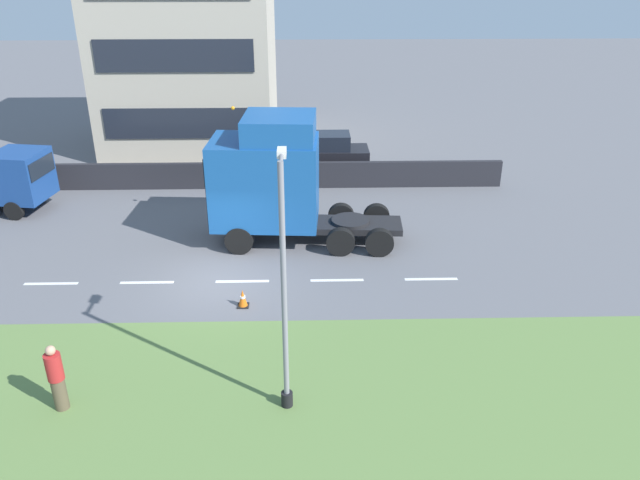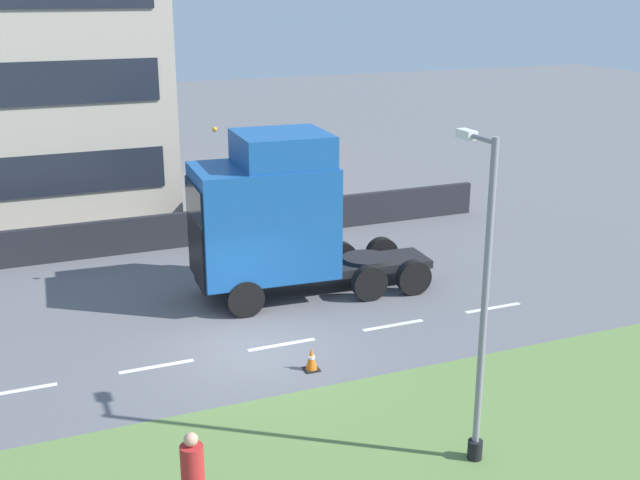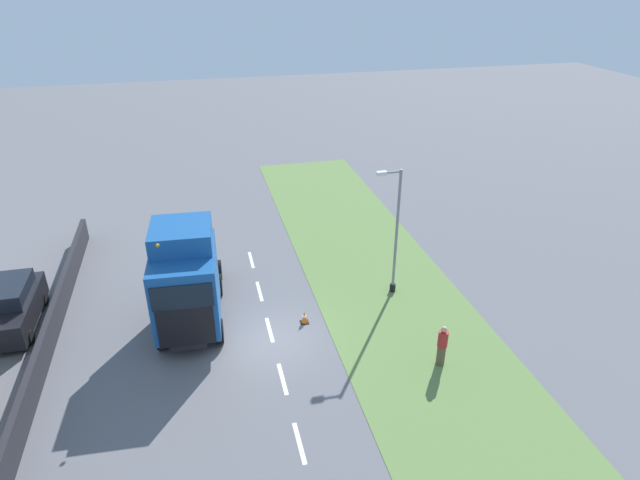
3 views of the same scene
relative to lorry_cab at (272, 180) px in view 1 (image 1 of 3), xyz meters
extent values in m
plane|color=slate|center=(-3.27, 1.64, -2.44)|extent=(120.00, 120.00, 0.00)
cube|color=#607F42|center=(-9.27, 1.64, -2.43)|extent=(7.00, 44.00, 0.01)
cube|color=white|center=(-3.27, -5.46, -2.44)|extent=(0.16, 1.80, 0.00)
cube|color=white|center=(-3.27, -2.26, -2.44)|extent=(0.16, 1.80, 0.00)
cube|color=white|center=(-3.27, 0.94, -2.44)|extent=(0.16, 1.80, 0.00)
cube|color=white|center=(-3.27, 4.14, -2.44)|extent=(0.16, 1.80, 0.00)
cube|color=white|center=(-3.27, 7.34, -2.44)|extent=(0.16, 1.80, 0.00)
cube|color=#232328|center=(5.73, 1.64, -1.83)|extent=(0.25, 24.00, 1.22)
cube|color=#B7AD99|center=(13.30, 5.01, 3.04)|extent=(8.24, 8.98, 10.96)
cube|color=#1E232D|center=(9.14, 5.01, -0.25)|extent=(0.08, 7.63, 1.53)
cube|color=#1E232D|center=(9.14, 5.01, 3.04)|extent=(0.08, 7.63, 1.53)
cube|color=black|center=(-0.08, -1.32, -1.77)|extent=(1.86, 7.12, 0.24)
cube|color=#195199|center=(0.02, 0.27, -0.07)|extent=(2.82, 4.03, 3.16)
cube|color=black|center=(0.14, 2.23, -0.77)|extent=(2.19, 0.20, 1.77)
cube|color=black|center=(0.14, 2.23, 0.63)|extent=(2.32, 0.20, 1.01)
cube|color=#195199|center=(-0.02, -0.31, 1.96)|extent=(2.61, 2.67, 0.90)
sphere|color=orange|center=(0.80, 1.38, 2.48)|extent=(0.14, 0.14, 0.14)
cylinder|color=black|center=(-0.18, -2.90, -1.59)|extent=(1.51, 1.51, 0.12)
cylinder|color=black|center=(-1.12, 1.22, -1.92)|extent=(0.38, 1.06, 1.04)
cylinder|color=black|center=(1.26, 1.07, -1.92)|extent=(0.38, 1.06, 1.04)
cylinder|color=black|center=(-1.35, -2.47, -1.92)|extent=(0.38, 1.06, 1.04)
cylinder|color=black|center=(1.03, -2.62, -1.92)|extent=(0.38, 1.06, 1.04)
cylinder|color=black|center=(-1.44, -3.88, -1.92)|extent=(0.38, 1.06, 1.04)
cylinder|color=black|center=(0.94, -4.03, -1.92)|extent=(0.38, 1.06, 1.04)
cube|color=navy|center=(3.18, 10.62, -0.85)|extent=(2.35, 2.24, 2.02)
cube|color=black|center=(3.04, 9.64, -0.44)|extent=(1.82, 0.32, 0.73)
cube|color=#4C4742|center=(3.34, 11.64, -1.15)|extent=(2.07, 0.41, 1.42)
cylinder|color=black|center=(4.14, 10.48, -2.04)|extent=(0.36, 0.83, 0.80)
cylinder|color=black|center=(2.23, 10.77, -2.04)|extent=(0.36, 0.83, 0.80)
cube|color=black|center=(7.44, -2.00, -1.62)|extent=(1.72, 4.58, 1.09)
cube|color=black|center=(7.44, -2.12, -0.71)|extent=(1.46, 2.52, 0.73)
cylinder|color=black|center=(6.63, -0.52, -2.12)|extent=(0.20, 0.64, 0.64)
cylinder|color=black|center=(8.24, -0.51, -2.12)|extent=(0.20, 0.64, 0.64)
cylinder|color=black|center=(6.65, -3.49, -2.12)|extent=(0.20, 0.64, 0.64)
cylinder|color=black|center=(8.25, -3.49, -2.12)|extent=(0.20, 0.64, 0.64)
cylinder|color=black|center=(-9.59, -0.72, -2.24)|extent=(0.29, 0.29, 0.40)
cylinder|color=gray|center=(-9.59, -0.72, 0.70)|extent=(0.13, 0.13, 6.28)
cylinder|color=gray|center=(-9.14, -0.72, 3.75)|extent=(0.90, 0.09, 0.09)
cube|color=silver|center=(-8.69, -0.72, 3.75)|extent=(0.44, 0.20, 0.16)
cylinder|color=brown|center=(-9.54, 4.78, -2.00)|extent=(0.34, 0.34, 0.88)
cylinder|color=#B22626|center=(-9.54, 4.78, -1.21)|extent=(0.39, 0.39, 0.70)
sphere|color=tan|center=(-9.54, 4.78, -0.74)|extent=(0.24, 0.24, 0.24)
cube|color=black|center=(-4.87, 0.78, -2.42)|extent=(0.36, 0.36, 0.03)
cone|color=orange|center=(-4.87, 0.78, -2.13)|extent=(0.28, 0.28, 0.55)
cylinder|color=white|center=(-4.87, 0.78, -2.10)|extent=(0.17, 0.17, 0.07)
camera|label=1|loc=(-21.72, -1.23, 7.80)|focal=35.00mm
camera|label=2|loc=(-20.89, 7.24, 6.27)|focal=45.00mm
camera|label=3|loc=(-0.92, 19.87, 11.77)|focal=30.00mm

